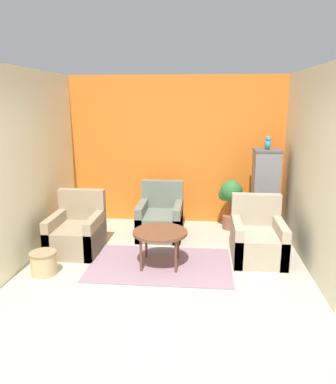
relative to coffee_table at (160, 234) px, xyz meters
name	(u,v)px	position (x,y,z in m)	size (l,w,h in m)	color
ground_plane	(155,306)	(0.06, -1.08, -0.46)	(20.00, 20.00, 0.00)	beige
wall_back_accent	(176,151)	(0.06, 2.05, 0.89)	(4.03, 0.06, 2.70)	orange
wall_left	(36,163)	(-1.92, 0.47, 0.89)	(0.06, 3.10, 2.70)	beige
wall_right	(310,167)	(2.05, 0.47, 0.89)	(0.06, 3.10, 2.70)	beige
area_rug	(160,265)	(0.00, 0.00, -0.46)	(1.98, 1.27, 0.01)	gray
coffee_table	(160,234)	(0.00, 0.00, 0.00)	(0.76, 0.76, 0.51)	brown
armchair_left	(77,233)	(-1.33, 0.42, -0.18)	(0.73, 0.86, 0.89)	#9E896B
armchair_right	(257,240)	(1.38, 0.38, -0.18)	(0.73, 0.86, 0.89)	tan
armchair_middle	(160,219)	(-0.13, 1.21, -0.18)	(0.73, 0.86, 0.89)	slate
birdcage	(265,193)	(1.64, 1.51, 0.25)	(0.52, 0.52, 1.46)	#555559
parrot	(268,143)	(1.64, 1.51, 1.10)	(0.11, 0.19, 0.23)	teal
potted_plant	(231,198)	(1.08, 1.65, 0.12)	(0.43, 0.39, 0.89)	brown
wicker_basket	(44,262)	(-1.51, -0.42, -0.30)	(0.36, 0.36, 0.31)	tan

